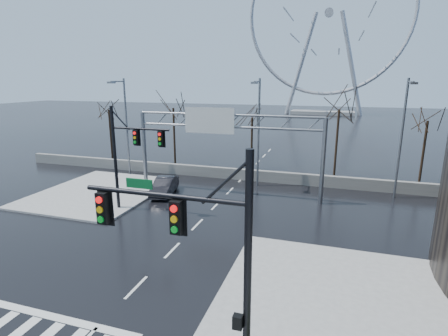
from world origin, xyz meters
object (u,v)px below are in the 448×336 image
at_px(ferris_wheel, 329,20).
at_px(sign_gantry, 222,136).
at_px(signal_mast_far, 127,149).
at_px(signal_mast_near, 204,248).
at_px(car, 164,186).

bearing_deg(ferris_wheel, sign_gantry, -93.84).
height_order(signal_mast_far, sign_gantry, signal_mast_far).
bearing_deg(ferris_wheel, signal_mast_far, -97.20).
xyz_separation_m(signal_mast_near, car, (-10.40, 17.45, -4.13)).
height_order(signal_mast_near, signal_mast_far, same).
bearing_deg(sign_gantry, signal_mast_far, -132.47).
height_order(sign_gantry, car, sign_gantry).
xyz_separation_m(ferris_wheel, car, (-10.26, -81.59, -25.39)).
bearing_deg(ferris_wheel, signal_mast_near, -89.92).
distance_m(sign_gantry, car, 6.78).
relative_size(signal_mast_near, car, 1.77).
distance_m(signal_mast_near, sign_gantry, 19.79).
distance_m(signal_mast_far, car, 6.07).
distance_m(signal_mast_far, ferris_wheel, 89.30).
xyz_separation_m(signal_mast_near, signal_mast_far, (-11.01, 13.00, -0.04)).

